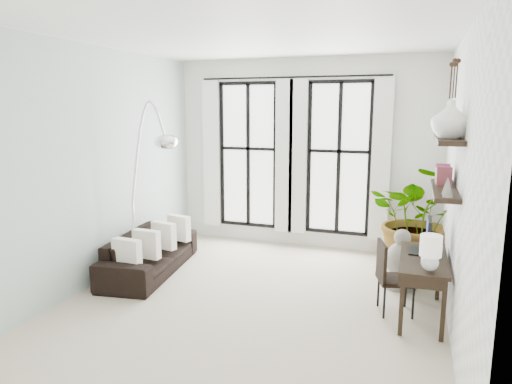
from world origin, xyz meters
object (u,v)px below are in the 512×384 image
at_px(desk_chair, 390,273).
at_px(arc_lamp, 149,150).
at_px(buddha, 401,263).
at_px(plant, 419,218).
at_px(sofa, 150,253).
at_px(desk, 424,262).

bearing_deg(desk_chair, arc_lamp, 160.94).
distance_m(desk_chair, buddha, 0.88).
bearing_deg(plant, buddha, -105.06).
bearing_deg(buddha, desk_chair, -96.90).
relative_size(sofa, plant, 1.24).
relative_size(desk, arc_lamp, 0.48).
xyz_separation_m(desk_chair, buddha, (0.10, 0.86, -0.15)).
distance_m(desk, buddha, 1.00).
bearing_deg(desk_chair, desk, -22.82).
relative_size(plant, desk, 1.33).
distance_m(sofa, desk, 3.78).
distance_m(sofa, desk_chair, 3.41).
relative_size(arc_lamp, buddha, 3.10).
height_order(desk, desk_chair, desk).
height_order(desk, buddha, desk).
bearing_deg(plant, desk, -88.35).
bearing_deg(sofa, desk, -102.38).
height_order(plant, buddha, plant).
bearing_deg(buddha, sofa, -170.20).
bearing_deg(desk_chair, sofa, 159.60).
height_order(sofa, desk_chair, desk_chair).
bearing_deg(sofa, plant, -77.50).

